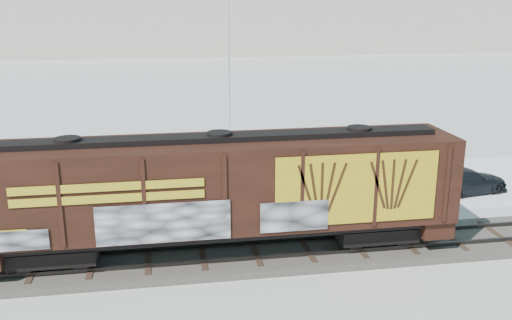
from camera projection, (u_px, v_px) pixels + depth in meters
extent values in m
plane|color=white|center=(255.00, 258.00, 21.75)|extent=(500.00, 500.00, 0.00)
cube|color=#59544C|center=(255.00, 254.00, 21.71)|extent=(50.00, 3.40, 0.28)
cube|color=#33302D|center=(258.00, 258.00, 20.97)|extent=(50.00, 0.10, 0.15)
cube|color=#33302D|center=(252.00, 242.00, 22.34)|extent=(50.00, 0.10, 0.15)
cube|color=white|center=(231.00, 193.00, 28.86)|extent=(40.00, 8.00, 0.03)
cube|color=white|center=(175.00, 17.00, 110.18)|extent=(360.00, 40.00, 12.00)
cube|color=black|center=(55.00, 250.00, 20.36)|extent=(3.00, 2.00, 0.90)
cube|color=black|center=(373.00, 229.00, 22.25)|extent=(3.00, 2.00, 0.90)
cylinder|color=black|center=(23.00, 262.00, 19.47)|extent=(0.90, 0.12, 0.90)
cube|color=black|center=(221.00, 226.00, 21.16)|extent=(17.32, 2.40, 0.25)
cube|color=black|center=(220.00, 182.00, 20.70)|extent=(17.32, 3.00, 3.15)
cube|color=black|center=(219.00, 138.00, 20.23)|extent=(15.93, 0.90, 0.20)
cube|color=gold|center=(357.00, 189.00, 19.98)|extent=(5.89, 0.03, 2.55)
cube|color=gold|center=(108.00, 193.00, 18.53)|extent=(6.23, 0.02, 0.70)
cube|color=silver|center=(164.00, 223.00, 19.12)|extent=(4.50, 0.03, 1.40)
cylinder|color=silver|center=(230.00, 154.00, 35.74)|extent=(0.90, 0.90, 0.20)
cylinder|color=silver|center=(229.00, 64.00, 34.19)|extent=(0.14, 0.14, 11.48)
imported|color=silver|center=(195.00, 175.00, 29.08)|extent=(5.21, 3.66, 1.65)
imported|color=white|center=(219.00, 181.00, 28.59)|extent=(4.39, 2.48, 1.37)
imported|color=black|center=(466.00, 181.00, 28.78)|extent=(4.60, 2.50, 1.26)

